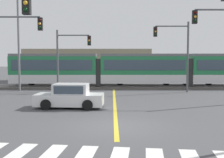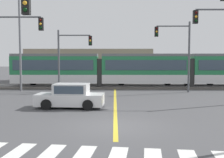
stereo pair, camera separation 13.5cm
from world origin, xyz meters
The scene contains 13 objects.
ground_plane centered at (0.00, 0.00, 0.00)m, with size 200.00×200.00×0.00m, color #474749.
track_bed centered at (0.00, 17.36, 0.09)m, with size 120.00×4.00×0.18m, color #56514C.
rail_near centered at (0.00, 16.64, 0.23)m, with size 120.00×0.08×0.10m, color #939399.
rail_far centered at (0.00, 18.08, 0.23)m, with size 120.00×0.08×0.10m, color #939399.
light_rail_tram centered at (3.15, 17.35, 2.05)m, with size 28.00×2.64×3.43m.
crosswalk_stripe_2 centered at (-3.28, -4.04, 0.00)m, with size 0.56×2.80×0.01m, color silver.
lane_centre_line centered at (0.00, 6.46, 0.00)m, with size 0.20×17.78×0.01m, color gold.
sedan_crossing centered at (-2.83, 4.87, 0.70)m, with size 4.30×2.11×1.52m.
traffic_light_far_left centered at (-4.22, 13.90, 3.77)m, with size 3.25×0.38×5.77m.
traffic_light_far_right centered at (5.74, 13.18, 4.22)m, with size 3.25×0.38×6.44m.
traffic_light_mid_left centered at (-7.87, 7.49, 4.29)m, with size 4.25×0.38×6.44m.
street_lamp_west centered at (-8.78, 13.96, 5.21)m, with size 2.24×0.28×9.24m.
building_backdrop_far centered at (-3.46, 26.47, 2.18)m, with size 16.75×6.00×4.36m, color gray.
Camera 1 is at (-0.18, -12.57, 3.06)m, focal length 45.00 mm.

